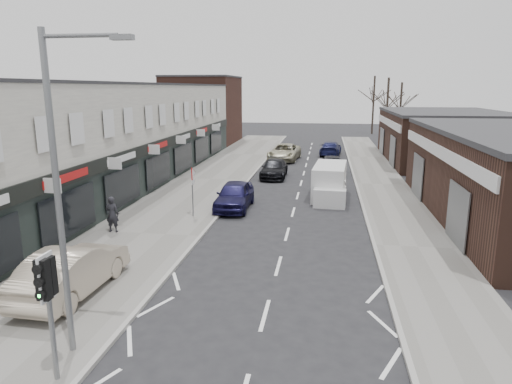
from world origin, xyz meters
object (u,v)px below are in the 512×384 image
at_px(white_van, 330,182).
at_px(parked_car_left_c, 284,152).
at_px(traffic_light, 47,288).
at_px(warning_sign, 193,178).
at_px(parked_car_right_a, 332,179).
at_px(parked_car_right_c, 331,148).
at_px(parked_car_left_b, 274,169).
at_px(parked_car_left_a, 234,195).
at_px(street_lamp, 63,181).
at_px(parked_car_right_b, 332,164).
at_px(sedan_on_pavement, 73,270).
at_px(pedestrian, 112,214).

relative_size(white_van, parked_car_left_c, 0.98).
distance_m(traffic_light, parked_car_left_c, 34.66).
bearing_deg(white_van, warning_sign, -137.01).
height_order(parked_car_right_a, parked_car_right_c, parked_car_right_c).
bearing_deg(parked_car_left_b, traffic_light, -95.46).
xyz_separation_m(parked_car_left_c, parked_car_right_c, (4.40, 4.10, -0.08)).
xyz_separation_m(parked_car_left_a, parked_car_right_c, (5.60, 22.37, -0.08)).
distance_m(street_lamp, parked_car_right_b, 28.26).
xyz_separation_m(parked_car_left_b, parked_car_right_b, (4.40, 2.44, 0.10)).
bearing_deg(warning_sign, white_van, 38.76).
xyz_separation_m(warning_sign, parked_car_right_b, (7.36, 14.37, -1.43)).
relative_size(street_lamp, parked_car_left_a, 1.75).
xyz_separation_m(parked_car_left_b, parked_car_left_c, (0.00, 8.60, 0.10)).
distance_m(traffic_light, parked_car_right_a, 23.34).
xyz_separation_m(white_van, parked_car_right_b, (0.20, 8.63, -0.21)).
bearing_deg(traffic_light, parked_car_right_c, 80.31).
xyz_separation_m(traffic_light, parked_car_right_b, (6.60, 28.39, -1.64)).
relative_size(traffic_light, sedan_on_pavement, 0.63).
distance_m(pedestrian, parked_car_left_a, 7.29).
relative_size(warning_sign, sedan_on_pavement, 0.55).
xyz_separation_m(pedestrian, parked_car_left_a, (4.76, 5.51, -0.20)).
distance_m(warning_sign, pedestrian, 4.59).
bearing_deg(parked_car_left_a, white_van, 32.58).
relative_size(parked_car_left_a, parked_car_left_b, 0.98).
bearing_deg(parked_car_left_a, traffic_light, -93.79).
bearing_deg(traffic_light, street_lamp, 95.88).
relative_size(sedan_on_pavement, parked_car_right_a, 1.16).
bearing_deg(pedestrian, parked_car_left_c, -104.60).
height_order(pedestrian, parked_car_left_c, pedestrian).
bearing_deg(traffic_light, parked_car_right_b, 76.91).
distance_m(parked_car_left_b, parked_car_left_c, 8.60).
bearing_deg(parked_car_right_b, pedestrian, 55.57).
xyz_separation_m(street_lamp, parked_car_right_b, (6.73, 27.17, -3.84)).
bearing_deg(parked_car_left_c, parked_car_left_b, -85.07).
relative_size(sedan_on_pavement, parked_car_left_a, 1.07).
bearing_deg(white_van, parked_car_left_c, 110.08).
distance_m(traffic_light, warning_sign, 14.04).
height_order(parked_car_left_c, parked_car_right_b, parked_car_left_c).
distance_m(sedan_on_pavement, pedestrian, 6.63).
bearing_deg(parked_car_right_a, sedan_on_pavement, 60.97).
bearing_deg(parked_car_left_c, sedan_on_pavement, -93.11).
bearing_deg(sedan_on_pavement, parked_car_right_c, -102.21).
distance_m(pedestrian, parked_car_left_c, 24.52).
bearing_deg(pedestrian, parked_car_left_b, -111.96).
relative_size(street_lamp, pedestrian, 4.64).
distance_m(sedan_on_pavement, parked_car_left_c, 30.49).
relative_size(pedestrian, parked_car_left_a, 0.38).
height_order(street_lamp, parked_car_left_c, street_lamp).
relative_size(traffic_light, parked_car_right_c, 0.64).
bearing_deg(parked_car_right_c, parked_car_left_a, 81.44).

